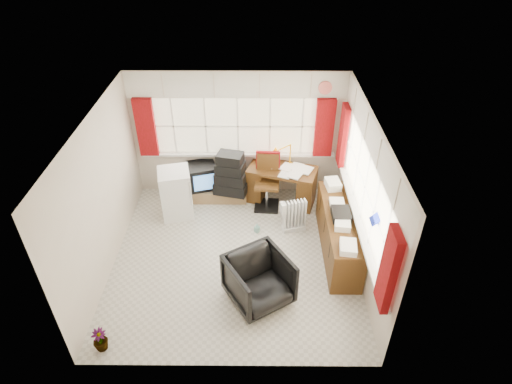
% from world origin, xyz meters
% --- Properties ---
extents(ground, '(4.00, 4.00, 0.00)m').
position_xyz_m(ground, '(0.00, 0.00, 0.00)').
color(ground, beige).
rests_on(ground, ground).
extents(room_walls, '(4.00, 4.00, 4.00)m').
position_xyz_m(room_walls, '(0.00, 0.00, 1.50)').
color(room_walls, beige).
rests_on(room_walls, ground).
extents(window_back, '(3.70, 0.12, 3.60)m').
position_xyz_m(window_back, '(0.00, 1.94, 0.95)').
color(window_back, beige).
rests_on(window_back, room_walls).
extents(window_right, '(0.12, 3.70, 3.60)m').
position_xyz_m(window_right, '(1.94, 0.00, 0.95)').
color(window_right, beige).
rests_on(window_right, room_walls).
extents(curtains, '(3.83, 3.83, 1.15)m').
position_xyz_m(curtains, '(0.92, 0.93, 1.46)').
color(curtains, maroon).
rests_on(curtains, room_walls).
extents(overhead_cabinets, '(3.98, 3.98, 0.48)m').
position_xyz_m(overhead_cabinets, '(0.98, 0.98, 2.25)').
color(overhead_cabinets, silver).
rests_on(overhead_cabinets, room_walls).
extents(desk, '(1.41, 0.98, 0.78)m').
position_xyz_m(desk, '(0.84, 1.63, 0.41)').
color(desk, '#5A3715').
rests_on(desk, ground).
extents(desk_lamp, '(0.19, 0.17, 0.46)m').
position_xyz_m(desk_lamp, '(0.99, 1.79, 1.06)').
color(desk_lamp, '#E6A109').
rests_on(desk_lamp, desk).
extents(task_chair, '(0.49, 0.52, 1.10)m').
position_xyz_m(task_chair, '(0.56, 1.53, 0.59)').
color(task_chair, black).
rests_on(task_chair, ground).
extents(office_chair, '(1.16, 1.17, 0.78)m').
position_xyz_m(office_chair, '(0.40, -0.88, 0.39)').
color(office_chair, black).
rests_on(office_chair, ground).
extents(radiator, '(0.45, 0.27, 0.63)m').
position_xyz_m(radiator, '(1.03, 0.74, 0.25)').
color(radiator, white).
rests_on(radiator, ground).
extents(credenza, '(0.50, 2.00, 0.85)m').
position_xyz_m(credenza, '(1.73, 0.20, 0.39)').
color(credenza, '#5A3715').
rests_on(credenza, ground).
extents(file_tray, '(0.29, 0.38, 0.12)m').
position_xyz_m(file_tray, '(1.71, 0.15, 0.81)').
color(file_tray, black).
rests_on(file_tray, credenza).
extents(tv_bench, '(1.40, 0.50, 0.25)m').
position_xyz_m(tv_bench, '(-0.55, 1.72, 0.12)').
color(tv_bench, '#98744C').
rests_on(tv_bench, ground).
extents(crt_tv, '(0.65, 0.62, 0.48)m').
position_xyz_m(crt_tv, '(-0.71, 1.75, 0.49)').
color(crt_tv, black).
rests_on(crt_tv, tv_bench).
extents(hifi_stack, '(0.70, 0.53, 0.85)m').
position_xyz_m(hifi_stack, '(-0.14, 1.56, 0.64)').
color(hifi_stack, black).
rests_on(hifi_stack, tv_bench).
extents(mini_fridge, '(0.67, 0.67, 0.95)m').
position_xyz_m(mini_fridge, '(-1.14, 1.19, 0.47)').
color(mini_fridge, white).
rests_on(mini_fridge, ground).
extents(spray_bottle_a, '(0.14, 0.14, 0.30)m').
position_xyz_m(spray_bottle_a, '(-0.20, 1.64, 0.15)').
color(spray_bottle_a, white).
rests_on(spray_bottle_a, ground).
extents(spray_bottle_b, '(0.11, 0.11, 0.17)m').
position_xyz_m(spray_bottle_b, '(0.36, 0.67, 0.09)').
color(spray_bottle_b, '#7FBEAE').
rests_on(spray_bottle_b, ground).
extents(flower_vase, '(0.21, 0.21, 0.36)m').
position_xyz_m(flower_vase, '(-1.71, -1.75, 0.18)').
color(flower_vase, black).
rests_on(flower_vase, ground).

